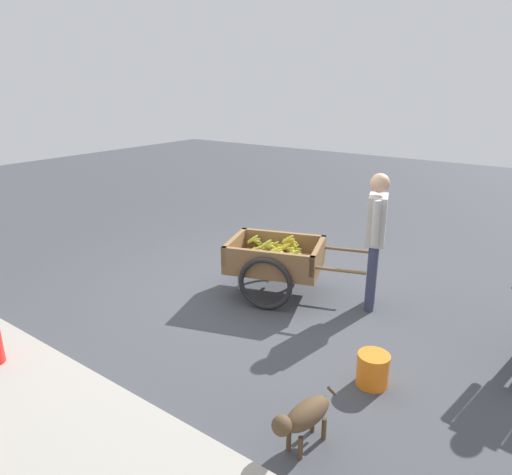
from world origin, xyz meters
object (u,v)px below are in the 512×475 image
object	(u,v)px
vendor_person	(376,230)
plastic_bucket	(373,369)
dog	(304,416)
fruit_cart	(276,260)

from	to	relation	value
vendor_person	plastic_bucket	distance (m)	1.70
dog	fruit_cart	bearing A→B (deg)	-52.20
plastic_bucket	dog	bearing A→B (deg)	82.99
fruit_cart	vendor_person	bearing A→B (deg)	-161.87
fruit_cart	plastic_bucket	world-z (taller)	fruit_cart
fruit_cart	plastic_bucket	bearing A→B (deg)	148.61
dog	plastic_bucket	bearing A→B (deg)	-97.01
vendor_person	plastic_bucket	world-z (taller)	vendor_person
plastic_bucket	vendor_person	bearing A→B (deg)	-66.87
fruit_cart	dog	size ratio (longest dim) A/B	2.71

